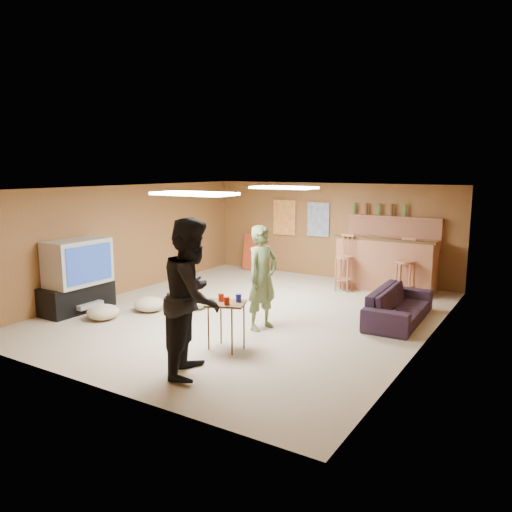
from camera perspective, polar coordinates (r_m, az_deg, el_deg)
The scene contains 32 objects.
ground at distance 8.89m, azimuth -0.68°, elevation -6.55°, with size 7.00×7.00×0.00m, color tan.
ceiling at distance 8.53m, azimuth -0.71°, elevation 7.77°, with size 6.00×7.00×0.02m, color silver.
wall_back at distance 11.72m, azimuth 8.52°, elevation 2.87°, with size 6.00×0.02×2.20m, color brown.
wall_front at distance 6.05m, azimuth -18.81°, elevation -4.25°, with size 6.00×0.02×2.20m, color brown.
wall_left at distance 10.54m, azimuth -14.61°, elevation 1.86°, with size 0.02×7.00×2.20m, color brown.
wall_right at distance 7.50m, azimuth 19.05°, elevation -1.56°, with size 0.02×7.00×2.20m, color brown.
tv_stand at distance 9.53m, azimuth -19.74°, elevation -4.47°, with size 0.55×1.30×0.50m, color black.
dvd_box at distance 9.38m, azimuth -18.86°, elevation -5.26°, with size 0.35×0.50×0.08m, color #B2B2B7.
tv_body at distance 9.34m, azimuth -19.71°, elevation -0.66°, with size 0.60×1.10×0.80m, color #B2B2B7.
tv_screen at distance 9.10m, azimuth -18.48°, elevation -0.86°, with size 0.02×0.95×0.65m, color navy.
bar_counter at distance 10.78m, azimuth 14.62°, elevation -0.92°, with size 2.00×0.60×1.10m, color brown.
bar_lip at distance 10.46m, azimuth 14.35°, elevation 1.81°, with size 2.10×0.12×0.05m, color #402A14.
bar_shelf at distance 11.08m, azimuth 15.53°, elevation 4.29°, with size 2.00×0.18×0.05m, color brown.
bar_backing at distance 11.13m, azimuth 15.49°, elevation 2.76°, with size 2.00×0.14×0.60m, color brown.
poster_left at distance 12.17m, azimuth 3.27°, elevation 4.41°, with size 0.60×0.03×0.85m, color #BF3F26.
poster_right at distance 11.77m, azimuth 7.13°, elevation 4.16°, with size 0.55×0.03×0.80m, color #334C99.
folding_chair_stack at distance 12.55m, azimuth -0.33°, elevation 0.45°, with size 0.50×0.14×0.90m, color #B13C20.
ceiling_panel_front at distance 7.31m, azimuth -7.07°, elevation 7.08°, with size 1.20×0.60×0.04m, color white.
ceiling_panel_back at distance 9.56m, azimuth 3.18°, elevation 7.81°, with size 1.20×0.60×0.04m, color white.
person_olive at distance 7.86m, azimuth 0.73°, elevation -2.51°, with size 0.61×0.40×1.66m, color #586B3E.
person_black at distance 6.19m, azimuth -7.25°, elevation -4.64°, with size 0.95×0.74×1.95m, color black.
sofa at distance 8.70m, azimuth 16.03°, elevation -5.43°, with size 1.89×0.74×0.55m, color black.
tray_table at distance 7.11m, azimuth -3.42°, elevation -7.98°, with size 0.52×0.42×0.68m, color #402A14.
cup_red_near at distance 7.08m, azimuth -4.01°, elevation -4.72°, with size 0.08×0.08×0.11m, color #A21F0A.
cup_red_far at distance 6.88m, azimuth -3.36°, elevation -5.13°, with size 0.08×0.08×0.11m, color #A21F0A.
cup_blue at distance 7.02m, azimuth -2.00°, elevation -4.82°, with size 0.08×0.08×0.11m, color #151B96.
bar_stool_left at distance 10.51m, azimuth 10.05°, elevation -1.10°, with size 0.34×0.34×1.07m, color brown, non-canonical shape.
bar_stool_right at distance 10.22m, azimuth 16.70°, elevation -1.17°, with size 0.40×0.40×1.26m, color brown, non-canonical shape.
cushion_near_tv at distance 9.19m, azimuth -12.06°, elevation -5.41°, with size 0.55×0.55×0.25m, color tan.
cushion_mid at distance 9.22m, azimuth -6.93°, elevation -5.33°, with size 0.48×0.48×0.21m, color tan.
cushion_far at distance 8.90m, azimuth -17.07°, elevation -6.15°, with size 0.55×0.55×0.25m, color tan.
bottle_row at distance 11.14m, azimuth 13.86°, elevation 5.19°, with size 1.20×0.08×0.26m, color #3F7233, non-canonical shape.
Camera 1 is at (4.57, -7.19, 2.53)m, focal length 35.00 mm.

